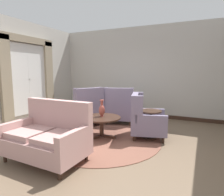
{
  "coord_description": "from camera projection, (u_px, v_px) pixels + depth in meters",
  "views": [
    {
      "loc": [
        2.08,
        -3.52,
        1.58
      ],
      "look_at": [
        0.02,
        0.87,
        0.9
      ],
      "focal_mm": 31.26,
      "sensor_mm": 36.0,
      "label": 1
    }
  ],
  "objects": [
    {
      "name": "coffee_table",
      "position": [
        102.0,
        120.0,
        4.62
      ],
      "size": [
        0.9,
        0.9,
        0.5
      ],
      "color": "#382319",
      "rests_on": "ground"
    },
    {
      "name": "window_with_curtains",
      "position": [
        29.0,
        74.0,
        6.0
      ],
      "size": [
        0.12,
        1.95,
        2.41
      ],
      "color": "silver"
    },
    {
      "name": "area_rug",
      "position": [
        101.0,
        139.0,
        4.52
      ],
      "size": [
        2.74,
        2.74,
        0.01
      ],
      "primitive_type": "cylinder",
      "color": "brown",
      "rests_on": "ground"
    },
    {
      "name": "wall_back",
      "position": [
        138.0,
        72.0,
        6.78
      ],
      "size": [
        5.96,
        0.08,
        3.07
      ],
      "primitive_type": "cube",
      "color": "#BCB7AD",
      "rests_on": "ground"
    },
    {
      "name": "side_table",
      "position": [
        150.0,
        122.0,
        4.53
      ],
      "size": [
        0.51,
        0.51,
        0.67
      ],
      "color": "#382319",
      "rests_on": "ground"
    },
    {
      "name": "baseboard_back",
      "position": [
        137.0,
        114.0,
        6.93
      ],
      "size": [
        5.8,
        0.03,
        0.12
      ],
      "primitive_type": "cube",
      "color": "#382319",
      "rests_on": "ground"
    },
    {
      "name": "settee",
      "position": [
        48.0,
        137.0,
        3.43
      ],
      "size": [
        1.47,
        0.89,
        1.05
      ],
      "rotation": [
        0.0,
        0.0,
        -0.03
      ],
      "color": "tan",
      "rests_on": "ground"
    },
    {
      "name": "armchair_back_corner",
      "position": [
        145.0,
        119.0,
        4.64
      ],
      "size": [
        0.99,
        1.03,
        1.04
      ],
      "rotation": [
        0.0,
        0.0,
        1.85
      ],
      "color": "slate",
      "rests_on": "ground"
    },
    {
      "name": "armchair_far_left",
      "position": [
        86.0,
        110.0,
        5.66
      ],
      "size": [
        1.2,
        1.18,
        1.11
      ],
      "rotation": [
        0.0,
        0.0,
        4.13
      ],
      "color": "slate",
      "rests_on": "ground"
    },
    {
      "name": "armchair_near_window",
      "position": [
        119.0,
        109.0,
        5.85
      ],
      "size": [
        1.04,
        1.0,
        1.09
      ],
      "rotation": [
        0.0,
        0.0,
        3.42
      ],
      "color": "slate",
      "rests_on": "ground"
    },
    {
      "name": "ground",
      "position": [
        94.0,
        144.0,
        4.25
      ],
      "size": [
        8.57,
        8.57,
        0.0
      ],
      "primitive_type": "plane",
      "color": "brown"
    },
    {
      "name": "wall_left",
      "position": [
        28.0,
        72.0,
        6.08
      ],
      "size": [
        0.08,
        4.28,
        3.07
      ],
      "primitive_type": "cube",
      "color": "#BCB7AD",
      "rests_on": "ground"
    },
    {
      "name": "porcelain_vase",
      "position": [
        102.0,
        109.0,
        4.63
      ],
      "size": [
        0.14,
        0.14,
        0.4
      ],
      "color": "brown",
      "rests_on": "coffee_table"
    }
  ]
}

